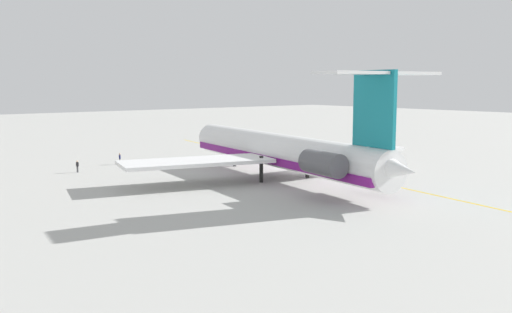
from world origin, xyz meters
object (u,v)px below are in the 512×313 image
at_px(safety_cone_nose, 308,150).
at_px(main_jetliner, 285,151).
at_px(ground_crew_near_nose, 77,165).
at_px(ground_crew_portside, 321,145).
at_px(ground_crew_starboard, 120,157).
at_px(ground_crew_near_tail, 259,147).

bearing_deg(safety_cone_nose, main_jetliner, 130.38).
bearing_deg(safety_cone_nose, ground_crew_near_nose, 86.39).
height_order(ground_crew_portside, safety_cone_nose, ground_crew_portside).
bearing_deg(ground_crew_near_nose, ground_crew_starboard, -10.92).
relative_size(ground_crew_portside, safety_cone_nose, 3.00).
xyz_separation_m(ground_crew_near_nose, ground_crew_starboard, (3.94, -8.39, 0.01)).
bearing_deg(ground_crew_near_tail, ground_crew_portside, 148.50).
bearing_deg(ground_crew_near_tail, ground_crew_starboard, -19.61).
xyz_separation_m(main_jetliner, safety_cone_nose, (20.62, -24.25, -3.56)).
relative_size(ground_crew_near_nose, safety_cone_nose, 3.19).
bearing_deg(ground_crew_near_tail, safety_cone_nose, 140.32).
bearing_deg(ground_crew_portside, main_jetliner, -13.81).
bearing_deg(main_jetliner, ground_crew_starboard, 30.33).
height_order(ground_crew_near_tail, ground_crew_starboard, ground_crew_near_tail).
xyz_separation_m(ground_crew_near_nose, safety_cone_nose, (-2.74, -43.41, -0.84)).
bearing_deg(ground_crew_starboard, main_jetliner, -47.89).
height_order(ground_crew_starboard, safety_cone_nose, ground_crew_starboard).
xyz_separation_m(ground_crew_portside, ground_crew_starboard, (6.46, 38.83, 0.08)).
bearing_deg(ground_crew_portside, ground_crew_near_tail, -67.87).
height_order(ground_crew_near_nose, ground_crew_starboard, ground_crew_starboard).
distance_m(ground_crew_near_nose, ground_crew_near_tail, 34.93).
xyz_separation_m(main_jetliner, ground_crew_near_tail, (24.71, -15.73, -2.71)).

